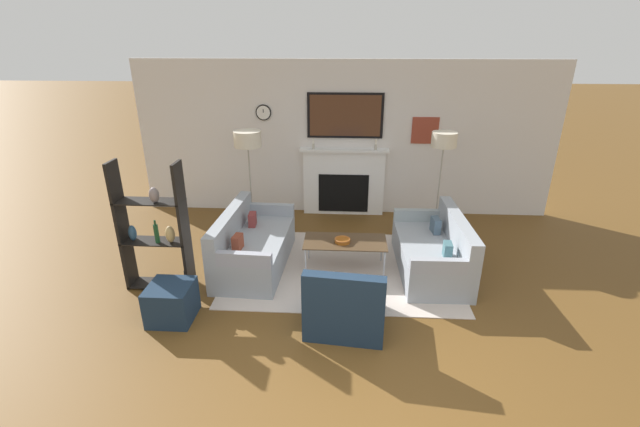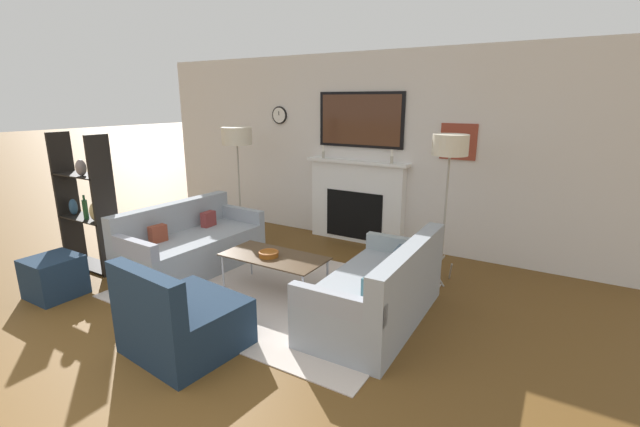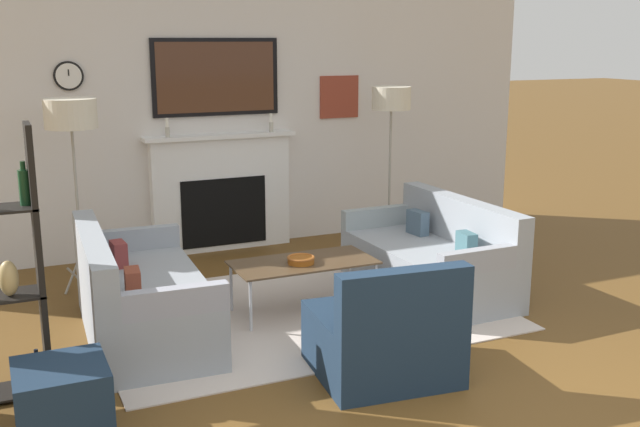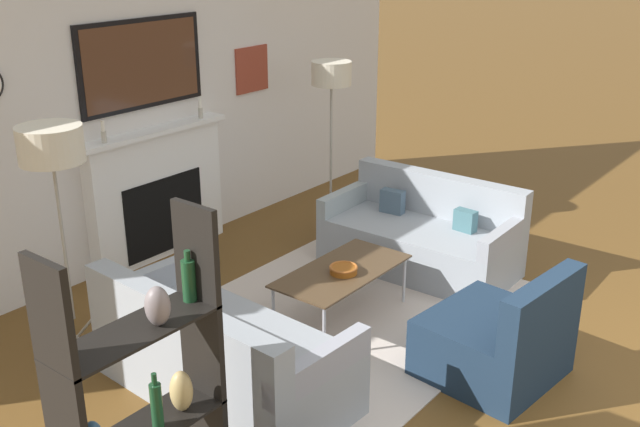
# 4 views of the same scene
# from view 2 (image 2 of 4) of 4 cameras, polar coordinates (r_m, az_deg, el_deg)

# --- Properties ---
(fireplace_wall) EXTENTS (7.36, 0.28, 2.70)m
(fireplace_wall) POSITION_cam_2_polar(r_m,az_deg,el_deg) (6.29, 5.42, 7.41)
(fireplace_wall) COLOR silver
(fireplace_wall) RESTS_ON ground_plane
(area_rug) EXTENTS (3.14, 2.25, 0.01)m
(area_rug) POSITION_cam_2_polar(r_m,az_deg,el_deg) (4.85, -6.36, -10.14)
(area_rug) COLOR beige
(area_rug) RESTS_ON ground_plane
(couch_left) EXTENTS (0.92, 1.77, 0.80)m
(couch_left) POSITION_cam_2_polar(r_m,az_deg,el_deg) (5.56, -16.87, -4.24)
(couch_left) COLOR #939AA1
(couch_left) RESTS_ON ground_plane
(couch_right) EXTENTS (0.87, 1.69, 0.80)m
(couch_right) POSITION_cam_2_polar(r_m,az_deg,el_deg) (4.15, 7.84, -10.47)
(couch_right) COLOR #939AA1
(couch_right) RESTS_ON ground_plane
(armchair) EXTENTS (0.93, 0.89, 0.81)m
(armchair) POSITION_cam_2_polar(r_m,az_deg,el_deg) (3.84, -17.99, -13.52)
(armchair) COLOR #192B3E
(armchair) RESTS_ON ground_plane
(coffee_table) EXTENTS (1.14, 0.56, 0.42)m
(coffee_table) POSITION_cam_2_polar(r_m,az_deg,el_deg) (4.66, -6.15, -5.94)
(coffee_table) COLOR #4C3823
(coffee_table) RESTS_ON ground_plane
(decorative_bowl) EXTENTS (0.22, 0.22, 0.06)m
(decorative_bowl) POSITION_cam_2_polar(r_m,az_deg,el_deg) (4.63, -6.86, -5.33)
(decorative_bowl) COLOR #984E15
(decorative_bowl) RESTS_ON coffee_table
(floor_lamp_left) EXTENTS (0.43, 0.43, 1.68)m
(floor_lamp_left) POSITION_cam_2_polar(r_m,az_deg,el_deg) (6.33, -11.04, 9.92)
(floor_lamp_left) COLOR #9E998E
(floor_lamp_left) RESTS_ON ground_plane
(floor_lamp_right) EXTENTS (0.38, 0.38, 1.70)m
(floor_lamp_right) POSITION_cam_2_polar(r_m,az_deg,el_deg) (4.86, 16.97, 8.38)
(floor_lamp_right) COLOR #9E998E
(floor_lamp_right) RESTS_ON ground_plane
(shelf_unit) EXTENTS (0.83, 0.28, 1.68)m
(shelf_unit) POSITION_cam_2_polar(r_m,az_deg,el_deg) (5.91, -28.70, 0.95)
(shelf_unit) COLOR black
(shelf_unit) RESTS_ON ground_plane
(ottoman) EXTENTS (0.49, 0.49, 0.43)m
(ottoman) POSITION_cam_2_polar(r_m,az_deg,el_deg) (5.43, -31.92, -7.17)
(ottoman) COLOR #192B3E
(ottoman) RESTS_ON ground_plane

